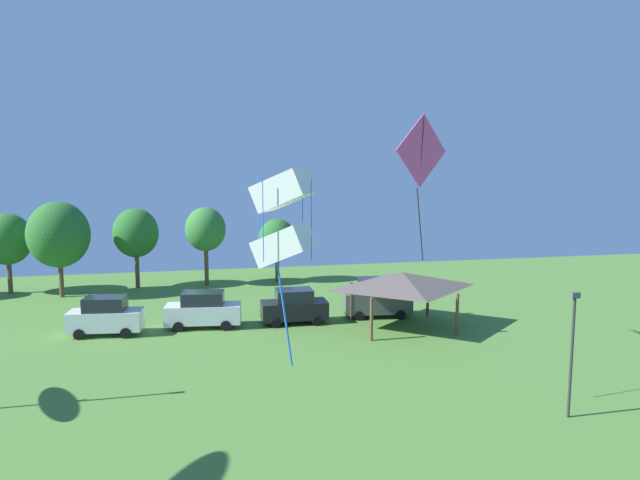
{
  "coord_description": "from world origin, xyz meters",
  "views": [
    {
      "loc": [
        -1.08,
        2.68,
        10.28
      ],
      "look_at": [
        1.72,
        15.71,
        8.55
      ],
      "focal_mm": 32.0,
      "sensor_mm": 36.0,
      "label": 1
    }
  ],
  "objects_px": {
    "treeline_tree_1": "(7,239)",
    "treeline_tree_5": "(277,239)",
    "treeline_tree_2": "(59,235)",
    "parked_car_leftmost": "(106,316)",
    "parked_car_third_from_left": "(294,306)",
    "light_post_0": "(572,346)",
    "treeline_tree_3": "(136,233)",
    "kite_flying_2": "(421,155)",
    "treeline_tree_4": "(206,229)",
    "park_pavilion": "(402,280)",
    "kite_flying_0": "(284,218)",
    "parked_car_rightmost_in_row": "(377,298)",
    "parked_car_second_from_left": "(203,310)"
  },
  "relations": [
    {
      "from": "parked_car_third_from_left",
      "to": "light_post_0",
      "type": "bearing_deg",
      "value": -61.54
    },
    {
      "from": "kite_flying_2",
      "to": "light_post_0",
      "type": "bearing_deg",
      "value": -14.88
    },
    {
      "from": "treeline_tree_3",
      "to": "treeline_tree_4",
      "type": "bearing_deg",
      "value": -1.91
    },
    {
      "from": "light_post_0",
      "to": "treeline_tree_1",
      "type": "distance_m",
      "value": 42.38
    },
    {
      "from": "parked_car_third_from_left",
      "to": "treeline_tree_3",
      "type": "xyz_separation_m",
      "value": [
        -11.22,
        13.69,
        3.57
      ]
    },
    {
      "from": "treeline_tree_5",
      "to": "treeline_tree_4",
      "type": "bearing_deg",
      "value": -177.44
    },
    {
      "from": "treeline_tree_2",
      "to": "parked_car_leftmost",
      "type": "bearing_deg",
      "value": -66.52
    },
    {
      "from": "treeline_tree_1",
      "to": "treeline_tree_5",
      "type": "height_order",
      "value": "treeline_tree_1"
    },
    {
      "from": "parked_car_rightmost_in_row",
      "to": "treeline_tree_5",
      "type": "relative_size",
      "value": 0.85
    },
    {
      "from": "treeline_tree_3",
      "to": "treeline_tree_4",
      "type": "height_order",
      "value": "treeline_tree_4"
    },
    {
      "from": "kite_flying_0",
      "to": "light_post_0",
      "type": "xyz_separation_m",
      "value": [
        12.7,
        6.13,
        -6.02
      ]
    },
    {
      "from": "treeline_tree_1",
      "to": "treeline_tree_5",
      "type": "bearing_deg",
      "value": 0.43
    },
    {
      "from": "parked_car_rightmost_in_row",
      "to": "treeline_tree_2",
      "type": "relative_size",
      "value": 0.63
    },
    {
      "from": "kite_flying_2",
      "to": "treeline_tree_3",
      "type": "distance_m",
      "value": 32.29
    },
    {
      "from": "kite_flying_0",
      "to": "parked_car_second_from_left",
      "type": "xyz_separation_m",
      "value": [
        -1.87,
        22.78,
        -7.89
      ]
    },
    {
      "from": "park_pavilion",
      "to": "treeline_tree_1",
      "type": "bearing_deg",
      "value": 149.89
    },
    {
      "from": "parked_car_leftmost",
      "to": "treeline_tree_3",
      "type": "xyz_separation_m",
      "value": [
        0.52,
        13.9,
        3.53
      ]
    },
    {
      "from": "treeline_tree_4",
      "to": "parked_car_third_from_left",
      "type": "bearing_deg",
      "value": -68.04
    },
    {
      "from": "parked_car_third_from_left",
      "to": "kite_flying_0",
      "type": "bearing_deg",
      "value": -99.46
    },
    {
      "from": "parked_car_leftmost",
      "to": "treeline_tree_3",
      "type": "height_order",
      "value": "treeline_tree_3"
    },
    {
      "from": "kite_flying_0",
      "to": "parked_car_rightmost_in_row",
      "type": "distance_m",
      "value": 26.19
    },
    {
      "from": "parked_car_third_from_left",
      "to": "parked_car_rightmost_in_row",
      "type": "bearing_deg",
      "value": 4.59
    },
    {
      "from": "treeline_tree_3",
      "to": "treeline_tree_5",
      "type": "height_order",
      "value": "treeline_tree_3"
    },
    {
      "from": "treeline_tree_5",
      "to": "park_pavilion",
      "type": "bearing_deg",
      "value": -70.36
    },
    {
      "from": "parked_car_third_from_left",
      "to": "treeline_tree_4",
      "type": "height_order",
      "value": "treeline_tree_4"
    },
    {
      "from": "kite_flying_2",
      "to": "light_post_0",
      "type": "relative_size",
      "value": 1.1
    },
    {
      "from": "treeline_tree_3",
      "to": "kite_flying_2",
      "type": "bearing_deg",
      "value": -64.07
    },
    {
      "from": "treeline_tree_1",
      "to": "treeline_tree_4",
      "type": "xyz_separation_m",
      "value": [
        15.7,
        -0.11,
        0.44
      ]
    },
    {
      "from": "parked_car_leftmost",
      "to": "parked_car_second_from_left",
      "type": "bearing_deg",
      "value": 10.52
    },
    {
      "from": "treeline_tree_4",
      "to": "parked_car_leftmost",
      "type": "bearing_deg",
      "value": -114.67
    },
    {
      "from": "kite_flying_0",
      "to": "kite_flying_2",
      "type": "relative_size",
      "value": 0.85
    },
    {
      "from": "park_pavilion",
      "to": "parked_car_second_from_left",
      "type": "bearing_deg",
      "value": 167.93
    },
    {
      "from": "parked_car_second_from_left",
      "to": "treeline_tree_4",
      "type": "distance_m",
      "value": 13.82
    },
    {
      "from": "parked_car_second_from_left",
      "to": "park_pavilion",
      "type": "relative_size",
      "value": 0.7
    },
    {
      "from": "light_post_0",
      "to": "treeline_tree_5",
      "type": "bearing_deg",
      "value": 104.68
    },
    {
      "from": "parked_car_leftmost",
      "to": "treeline_tree_1",
      "type": "height_order",
      "value": "treeline_tree_1"
    },
    {
      "from": "parked_car_third_from_left",
      "to": "park_pavilion",
      "type": "bearing_deg",
      "value": -19.94
    },
    {
      "from": "parked_car_rightmost_in_row",
      "to": "parked_car_second_from_left",
      "type": "bearing_deg",
      "value": -171.42
    },
    {
      "from": "treeline_tree_2",
      "to": "parked_car_rightmost_in_row",
      "type": "bearing_deg",
      "value": -25.73
    },
    {
      "from": "treeline_tree_4",
      "to": "treeline_tree_5",
      "type": "height_order",
      "value": "treeline_tree_4"
    },
    {
      "from": "kite_flying_0",
      "to": "parked_car_third_from_left",
      "type": "height_order",
      "value": "kite_flying_0"
    },
    {
      "from": "parked_car_leftmost",
      "to": "parked_car_rightmost_in_row",
      "type": "distance_m",
      "value": 17.62
    },
    {
      "from": "parked_car_third_from_left",
      "to": "parked_car_leftmost",
      "type": "bearing_deg",
      "value": -178.37
    },
    {
      "from": "treeline_tree_2",
      "to": "park_pavilion",
      "type": "bearing_deg",
      "value": -30.56
    },
    {
      "from": "kite_flying_2",
      "to": "treeline_tree_1",
      "type": "distance_m",
      "value": 37.62
    },
    {
      "from": "light_post_0",
      "to": "treeline_tree_3",
      "type": "xyz_separation_m",
      "value": [
        -19.92,
        30.14,
        1.68
      ]
    },
    {
      "from": "light_post_0",
      "to": "treeline_tree_3",
      "type": "height_order",
      "value": "treeline_tree_3"
    },
    {
      "from": "parked_car_leftmost",
      "to": "treeline_tree_2",
      "type": "distance_m",
      "value": 13.12
    },
    {
      "from": "kite_flying_0",
      "to": "treeline_tree_1",
      "type": "height_order",
      "value": "kite_flying_0"
    },
    {
      "from": "kite_flying_0",
      "to": "parked_car_rightmost_in_row",
      "type": "relative_size",
      "value": 1.02
    }
  ]
}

